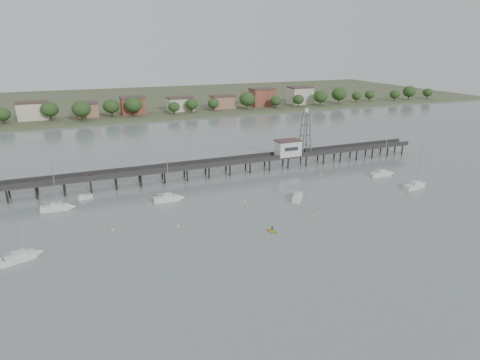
% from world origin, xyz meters
% --- Properties ---
extents(ground_plane, '(500.00, 500.00, 0.00)m').
position_xyz_m(ground_plane, '(0.00, 0.00, 0.00)').
color(ground_plane, slate).
rests_on(ground_plane, ground).
extents(pier, '(150.00, 5.00, 5.50)m').
position_xyz_m(pier, '(0.00, 60.00, 3.79)').
color(pier, '#2D2823').
rests_on(pier, ground).
extents(pier_building, '(8.40, 5.40, 5.30)m').
position_xyz_m(pier_building, '(25.00, 60.00, 6.67)').
color(pier_building, silver).
rests_on(pier_building, ground).
extents(lattice_tower, '(3.20, 3.20, 15.50)m').
position_xyz_m(lattice_tower, '(31.50, 60.00, 11.10)').
color(lattice_tower, slate).
rests_on(lattice_tower, ground).
extents(sailboat_e, '(7.94, 2.80, 12.93)m').
position_xyz_m(sailboat_e, '(49.36, 39.84, 0.64)').
color(sailboat_e, silver).
rests_on(sailboat_e, ground).
extents(sailboat_b, '(7.78, 2.73, 12.71)m').
position_xyz_m(sailboat_b, '(-18.37, 43.74, 0.64)').
color(sailboat_b, silver).
rests_on(sailboat_b, ground).
extents(sailboat_c, '(6.07, 6.72, 11.74)m').
position_xyz_m(sailboat_c, '(13.97, 32.81, 0.65)').
color(sailboat_c, silver).
rests_on(sailboat_c, ground).
extents(sailboat_d, '(8.71, 3.95, 13.87)m').
position_xyz_m(sailboat_d, '(50.85, 27.55, 0.64)').
color(sailboat_d, silver).
rests_on(sailboat_d, ground).
extents(sailboat_a, '(7.72, 4.73, 12.37)m').
position_xyz_m(sailboat_a, '(-51.78, 24.03, 0.65)').
color(sailboat_a, silver).
rests_on(sailboat_a, ground).
extents(sailboat_f, '(7.86, 2.88, 12.78)m').
position_xyz_m(sailboat_f, '(-45.83, 47.94, 0.64)').
color(sailboat_f, silver).
rests_on(sailboat_f, ground).
extents(white_tender, '(4.12, 2.68, 1.49)m').
position_xyz_m(white_tender, '(-40.21, 53.82, 0.46)').
color(white_tender, silver).
rests_on(white_tender, ground).
extents(yellow_dinghy, '(1.76, 1.35, 2.45)m').
position_xyz_m(yellow_dinghy, '(-1.70, 17.01, 0.00)').
color(yellow_dinghy, yellow).
rests_on(yellow_dinghy, ground).
extents(dinghy_occupant, '(0.81, 1.28, 0.29)m').
position_xyz_m(dinghy_occupant, '(-1.70, 17.01, 0.00)').
color(dinghy_occupant, black).
rests_on(dinghy_occupant, ground).
extents(mooring_buoys, '(77.56, 27.18, 0.39)m').
position_xyz_m(mooring_buoys, '(4.73, 31.22, 0.08)').
color(mooring_buoys, beige).
rests_on(mooring_buoys, ground).
extents(far_shore, '(500.00, 170.00, 10.40)m').
position_xyz_m(far_shore, '(0.36, 239.58, 0.95)').
color(far_shore, '#475133').
rests_on(far_shore, ground).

